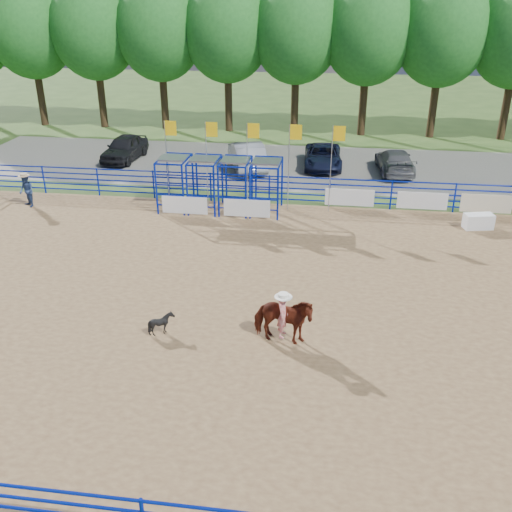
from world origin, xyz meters
name	(u,v)px	position (x,y,z in m)	size (l,w,h in m)	color
ground	(236,301)	(0.00, 0.00, 0.00)	(120.00, 120.00, 0.00)	#3B5622
arena_dirt	(236,300)	(0.00, 0.00, 0.01)	(30.00, 20.00, 0.02)	olive
gravel_strip	(282,165)	(0.00, 17.00, 0.01)	(40.00, 10.00, 0.01)	gray
announcer_table	(478,221)	(9.77, 8.03, 0.36)	(1.28, 0.60, 0.68)	silver
horse_and_rider	(283,318)	(1.87, -2.38, 0.90)	(1.99, 1.09, 2.39)	maroon
calf	(162,323)	(-1.93, -2.41, 0.40)	(0.61, 0.68, 0.75)	black
spectator_cowboy	(26,190)	(-11.85, 7.91, 0.87)	(1.00, 0.98, 1.68)	navy
car_a	(125,148)	(-10.03, 16.89, 0.78)	(1.81, 4.51, 1.54)	black
car_b	(247,155)	(-2.07, 16.05, 0.84)	(1.75, 5.01, 1.65)	gray
car_c	(323,156)	(2.46, 16.98, 0.67)	(2.19, 4.75, 1.32)	black
car_d	(395,161)	(6.70, 16.42, 0.69)	(1.91, 4.70, 1.36)	#5F5F62
perimeter_fence	(235,282)	(0.00, 0.00, 0.75)	(30.10, 20.10, 1.50)	#0820B6
chute_assembly	(228,186)	(-1.90, 8.84, 1.26)	(19.32, 2.41, 4.20)	#0820B6
treeline	(297,26)	(0.00, 26.00, 7.53)	(56.40, 6.40, 11.24)	#3F2B19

